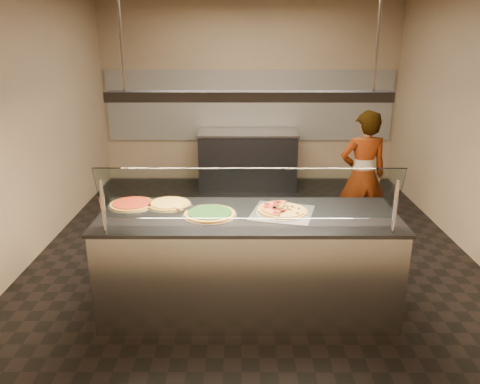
{
  "coord_description": "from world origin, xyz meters",
  "views": [
    {
      "loc": [
        -0.14,
        -5.09,
        2.39
      ],
      "look_at": [
        -0.15,
        -0.91,
        1.02
      ],
      "focal_mm": 35.0,
      "sensor_mm": 36.0,
      "label": 1
    }
  ],
  "objects_px": {
    "heat_lamp_housing": "(249,96)",
    "serving_counter": "(248,262)",
    "prep_table": "(248,159)",
    "perforated_tray": "(282,212)",
    "pizza_spinach": "(210,213)",
    "pizza_cheese": "(169,204)",
    "half_pizza_pepperoni": "(271,209)",
    "worker": "(363,175)",
    "sneeze_guard": "(249,195)",
    "pizza_spatula": "(183,208)",
    "pizza_tomato": "(132,204)",
    "half_pizza_sausage": "(294,210)"
  },
  "relations": [
    {
      "from": "pizza_tomato",
      "to": "prep_table",
      "type": "xyz_separation_m",
      "value": [
        1.12,
        3.58,
        -0.48
      ]
    },
    {
      "from": "heat_lamp_housing",
      "to": "serving_counter",
      "type": "bearing_deg",
      "value": -93.58
    },
    {
      "from": "perforated_tray",
      "to": "prep_table",
      "type": "relative_size",
      "value": 0.38
    },
    {
      "from": "pizza_spinach",
      "to": "pizza_cheese",
      "type": "xyz_separation_m",
      "value": [
        -0.39,
        0.26,
        -0.0
      ]
    },
    {
      "from": "half_pizza_sausage",
      "to": "pizza_spinach",
      "type": "xyz_separation_m",
      "value": [
        -0.73,
        -0.06,
        -0.01
      ]
    },
    {
      "from": "worker",
      "to": "serving_counter",
      "type": "bearing_deg",
      "value": 44.22
    },
    {
      "from": "half_pizza_pepperoni",
      "to": "pizza_spinach",
      "type": "bearing_deg",
      "value": -173.71
    },
    {
      "from": "pizza_cheese",
      "to": "pizza_tomato",
      "type": "xyz_separation_m",
      "value": [
        -0.34,
        -0.0,
        0.0
      ]
    },
    {
      "from": "half_pizza_sausage",
      "to": "pizza_spinach",
      "type": "height_order",
      "value": "half_pizza_sausage"
    },
    {
      "from": "perforated_tray",
      "to": "pizza_cheese",
      "type": "bearing_deg",
      "value": 168.87
    },
    {
      "from": "pizza_spinach",
      "to": "pizza_cheese",
      "type": "bearing_deg",
      "value": 146.57
    },
    {
      "from": "serving_counter",
      "to": "perforated_tray",
      "type": "bearing_deg",
      "value": 6.75
    },
    {
      "from": "prep_table",
      "to": "worker",
      "type": "xyz_separation_m",
      "value": [
        1.38,
        -2.13,
        0.33
      ]
    },
    {
      "from": "serving_counter",
      "to": "pizza_spinach",
      "type": "distance_m",
      "value": 0.59
    },
    {
      "from": "perforated_tray",
      "to": "pizza_spatula",
      "type": "xyz_separation_m",
      "value": [
        -0.88,
        0.06,
        0.02
      ]
    },
    {
      "from": "serving_counter",
      "to": "heat_lamp_housing",
      "type": "xyz_separation_m",
      "value": [
        0.0,
        0.0,
        1.48
      ]
    },
    {
      "from": "sneeze_guard",
      "to": "pizza_cheese",
      "type": "bearing_deg",
      "value": 141.4
    },
    {
      "from": "pizza_tomato",
      "to": "pizza_spatula",
      "type": "relative_size",
      "value": 1.49
    },
    {
      "from": "pizza_cheese",
      "to": "pizza_tomato",
      "type": "distance_m",
      "value": 0.34
    },
    {
      "from": "half_pizza_sausage",
      "to": "worker",
      "type": "bearing_deg",
      "value": 58.12
    },
    {
      "from": "pizza_cheese",
      "to": "worker",
      "type": "distance_m",
      "value": 2.6
    },
    {
      "from": "perforated_tray",
      "to": "half_pizza_pepperoni",
      "type": "distance_m",
      "value": 0.11
    },
    {
      "from": "serving_counter",
      "to": "half_pizza_pepperoni",
      "type": "bearing_deg",
      "value": 10.49
    },
    {
      "from": "perforated_tray",
      "to": "half_pizza_pepperoni",
      "type": "height_order",
      "value": "half_pizza_pepperoni"
    },
    {
      "from": "sneeze_guard",
      "to": "half_pizza_sausage",
      "type": "distance_m",
      "value": 0.61
    },
    {
      "from": "sneeze_guard",
      "to": "half_pizza_pepperoni",
      "type": "relative_size",
      "value": 5.08
    },
    {
      "from": "half_pizza_pepperoni",
      "to": "pizza_spinach",
      "type": "xyz_separation_m",
      "value": [
        -0.53,
        -0.06,
        -0.02
      ]
    },
    {
      "from": "pizza_spinach",
      "to": "pizza_cheese",
      "type": "relative_size",
      "value": 1.13
    },
    {
      "from": "pizza_spinach",
      "to": "pizza_spatula",
      "type": "xyz_separation_m",
      "value": [
        -0.24,
        0.11,
        0.01
      ]
    },
    {
      "from": "heat_lamp_housing",
      "to": "half_pizza_pepperoni",
      "type": "bearing_deg",
      "value": 10.49
    },
    {
      "from": "prep_table",
      "to": "heat_lamp_housing",
      "type": "height_order",
      "value": "heat_lamp_housing"
    },
    {
      "from": "half_pizza_pepperoni",
      "to": "worker",
      "type": "height_order",
      "value": "worker"
    },
    {
      "from": "half_pizza_sausage",
      "to": "pizza_cheese",
      "type": "relative_size",
      "value": 1.12
    },
    {
      "from": "serving_counter",
      "to": "pizza_spinach",
      "type": "relative_size",
      "value": 5.55
    },
    {
      "from": "half_pizza_sausage",
      "to": "pizza_tomato",
      "type": "relative_size",
      "value": 1.1
    },
    {
      "from": "prep_table",
      "to": "pizza_tomato",
      "type": "bearing_deg",
      "value": -107.29
    },
    {
      "from": "pizza_cheese",
      "to": "pizza_spinach",
      "type": "bearing_deg",
      "value": -33.43
    },
    {
      "from": "pizza_spatula",
      "to": "worker",
      "type": "relative_size",
      "value": 0.18
    },
    {
      "from": "half_pizza_pepperoni",
      "to": "pizza_cheese",
      "type": "xyz_separation_m",
      "value": [
        -0.92,
        0.2,
        -0.02
      ]
    },
    {
      "from": "prep_table",
      "to": "pizza_cheese",
      "type": "bearing_deg",
      "value": -102.18
    },
    {
      "from": "pizza_spatula",
      "to": "prep_table",
      "type": "xyz_separation_m",
      "value": [
        0.62,
        3.72,
        -0.49
      ]
    },
    {
      "from": "pizza_spinach",
      "to": "worker",
      "type": "relative_size",
      "value": 0.3
    },
    {
      "from": "pizza_spinach",
      "to": "heat_lamp_housing",
      "type": "distance_m",
      "value": 1.06
    },
    {
      "from": "prep_table",
      "to": "heat_lamp_housing",
      "type": "xyz_separation_m",
      "value": [
        -0.05,
        -3.82,
        1.48
      ]
    },
    {
      "from": "worker",
      "to": "half_pizza_sausage",
      "type": "bearing_deg",
      "value": 52.53
    },
    {
      "from": "sneeze_guard",
      "to": "heat_lamp_housing",
      "type": "bearing_deg",
      "value": 90.0
    },
    {
      "from": "sneeze_guard",
      "to": "pizza_tomato",
      "type": "height_order",
      "value": "sneeze_guard"
    },
    {
      "from": "pizza_tomato",
      "to": "perforated_tray",
      "type": "bearing_deg",
      "value": -8.19
    },
    {
      "from": "perforated_tray",
      "to": "heat_lamp_housing",
      "type": "height_order",
      "value": "heat_lamp_housing"
    },
    {
      "from": "sneeze_guard",
      "to": "worker",
      "type": "bearing_deg",
      "value": 54.91
    }
  ]
}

